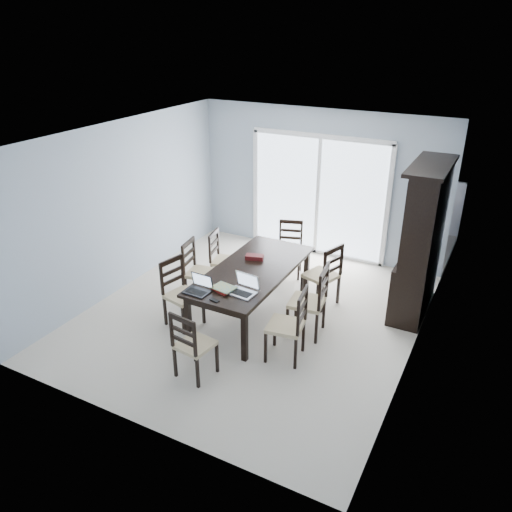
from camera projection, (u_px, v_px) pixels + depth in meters
The scene contains 24 objects.
floor at pixel (253, 314), 7.29m from camera, with size 5.00×5.00×0.00m, color silver.
ceiling at pixel (252, 136), 6.19m from camera, with size 5.00×5.00×0.00m, color white.
back_wall at pixel (319, 184), 8.74m from camera, with size 4.50×0.02×2.60m, color #99A7B7.
wall_left at pixel (124, 206), 7.68m from camera, with size 0.02×5.00×2.60m, color #99A7B7.
wall_right at pixel (423, 267), 5.80m from camera, with size 0.02×5.00×2.60m, color #99A7B7.
balcony at pixel (333, 235), 10.12m from camera, with size 4.50×2.00×0.10m, color gray.
railing at pixel (351, 193), 10.67m from camera, with size 4.50×0.06×1.10m, color #99999E.
dining_table at pixel (252, 274), 7.01m from camera, with size 1.00×2.20×0.75m.
china_hutch at pixel (421, 243), 6.99m from camera, with size 0.50×1.38×2.20m.
sliding_door at pixel (318, 196), 8.82m from camera, with size 2.52×0.05×2.18m.
chair_left_near at pixel (178, 285), 6.88m from camera, with size 0.51×0.50×1.11m.
chair_left_mid at pixel (196, 264), 7.50m from camera, with size 0.48×0.47×1.09m.
chair_left_far at pixel (220, 253), 7.91m from camera, with size 0.47×0.46×1.05m.
chair_right_near at pixel (293, 318), 6.10m from camera, with size 0.50×0.48×1.13m.
chair_right_mid at pixel (315, 294), 6.58m from camera, with size 0.50×0.49×1.18m.
chair_right_far at pixel (327, 269), 7.28m from camera, with size 0.55×0.55×1.14m.
chair_end_near at pixel (190, 339), 5.77m from camera, with size 0.44×0.45×1.05m.
chair_end_far at pixel (290, 242), 8.30m from camera, with size 0.50×0.51×1.05m.
laptop_dark at pixel (197, 289), 6.34m from camera, with size 0.33×0.23×0.22m.
laptop_silver at pixel (241, 290), 6.31m from camera, with size 0.37×0.28×0.24m.
book_stack at pixel (223, 289), 6.41m from camera, with size 0.32×0.26×0.05m.
cell_phone at pixel (215, 300), 6.17m from camera, with size 0.12×0.06×0.01m, color black.
game_box at pixel (255, 257), 7.24m from camera, with size 0.26×0.13×0.06m, color #460E10.
hot_tub at pixel (320, 209), 9.94m from camera, with size 2.05×1.86×1.00m.
Camera 1 is at (2.94, -5.50, 3.88)m, focal length 35.00 mm.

